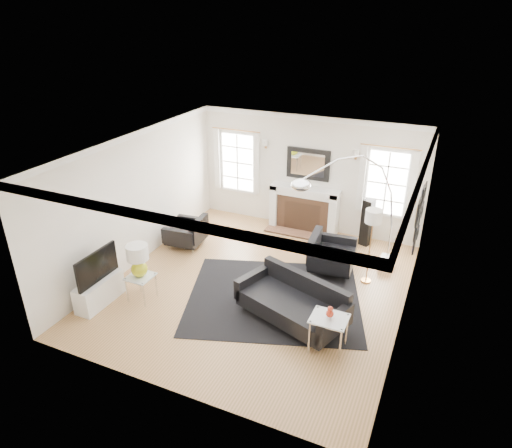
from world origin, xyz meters
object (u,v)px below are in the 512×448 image
at_px(fireplace, 304,210).
at_px(armchair_left, 188,233).
at_px(arc_floor_lamp, 348,212).
at_px(sofa, 294,303).
at_px(gourd_lamp, 138,259).
at_px(armchair_right, 329,255).
at_px(coffee_table, 272,290).

bearing_deg(fireplace, armchair_left, -138.72).
relative_size(fireplace, arc_floor_lamp, 0.64).
bearing_deg(fireplace, sofa, -73.95).
bearing_deg(armchair_left, gourd_lamp, -81.38).
xyz_separation_m(armchair_right, arc_floor_lamp, (0.32, -0.04, 1.06)).
height_order(fireplace, arc_floor_lamp, arc_floor_lamp).
bearing_deg(gourd_lamp, coffee_table, 19.57).
distance_m(armchair_left, gourd_lamp, 2.28).
relative_size(fireplace, gourd_lamp, 2.65).
bearing_deg(fireplace, armchair_right, -55.74).
relative_size(armchair_left, armchair_right, 0.89).
relative_size(sofa, armchair_left, 2.28).
bearing_deg(arc_floor_lamp, armchair_right, 173.33).
height_order(sofa, armchair_right, armchair_right).
xyz_separation_m(fireplace, sofa, (1.00, -3.49, -0.19)).
relative_size(armchair_right, gourd_lamp, 1.64).
distance_m(coffee_table, gourd_lamp, 2.50).
height_order(armchair_right, coffee_table, armchair_right).
distance_m(armchair_right, gourd_lamp, 3.84).
height_order(sofa, gourd_lamp, gourd_lamp).
distance_m(armchair_right, coffee_table, 1.73).
bearing_deg(armchair_left, fireplace, 41.28).
distance_m(fireplace, armchair_left, 2.86).
bearing_deg(armchair_left, armchair_right, 4.27).
relative_size(armchair_right, coffee_table, 1.33).
bearing_deg(armchair_right, gourd_lamp, -140.20).
bearing_deg(coffee_table, fireplace, 98.58).
relative_size(sofa, gourd_lamp, 3.33).
height_order(armchair_left, armchair_right, armchair_right).
xyz_separation_m(sofa, armchair_right, (0.11, 1.85, 0.02)).
height_order(coffee_table, gourd_lamp, gourd_lamp).
height_order(fireplace, armchair_right, fireplace).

